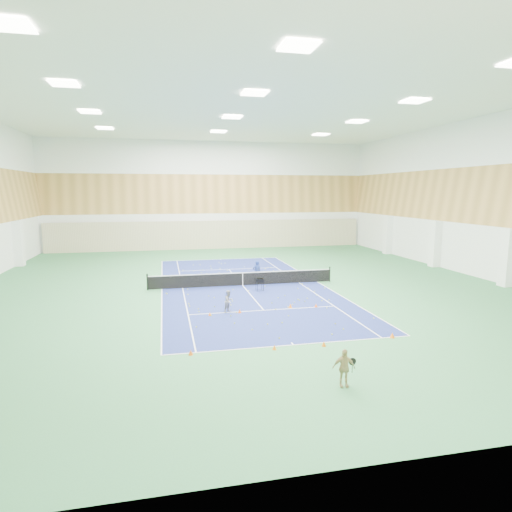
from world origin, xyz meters
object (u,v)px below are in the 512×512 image
at_px(ball_cart, 260,285).
at_px(child_apron, 344,368).
at_px(tennis_net, 243,278).
at_px(child_court, 229,301).
at_px(coach, 257,272).

bearing_deg(ball_cart, child_apron, -93.58).
height_order(tennis_net, child_court, child_court).
distance_m(coach, child_apron, 16.56).
bearing_deg(child_court, child_apron, -116.29).
bearing_deg(child_apron, child_court, 113.18).
height_order(coach, child_court, coach).
relative_size(child_court, child_apron, 0.93).
bearing_deg(child_apron, coach, 96.97).
relative_size(tennis_net, child_court, 10.63).
relative_size(tennis_net, coach, 7.85).
xyz_separation_m(coach, ball_cart, (-0.32, -2.33, -0.40)).
relative_size(coach, ball_cart, 1.97).
xyz_separation_m(tennis_net, child_court, (-1.92, -6.28, 0.05)).
xyz_separation_m(tennis_net, ball_cart, (0.81, -1.73, -0.14)).
bearing_deg(ball_cart, tennis_net, 112.86).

